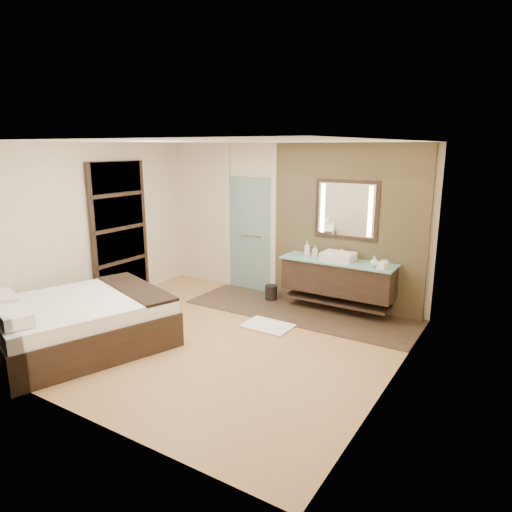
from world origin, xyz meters
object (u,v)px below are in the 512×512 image
Objects in this scene: vanity at (338,277)px; waste_bin at (271,293)px; bed at (81,323)px; mirror_unit at (346,210)px.

vanity is 6.98× the size of waste_bin.
bed is (-2.41, -3.08, -0.24)m from vanity.
bed is 3.25m from waste_bin.
waste_bin is at bearing -165.67° from mirror_unit.
mirror_unit is at bearing 90.00° from vanity.
waste_bin is (1.21, 3.01, -0.21)m from bed.
mirror_unit is at bearing 14.33° from waste_bin.
waste_bin is at bearing -176.76° from vanity.
vanity is 1.10m from mirror_unit.
bed is at bearing -111.99° from waste_bin.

